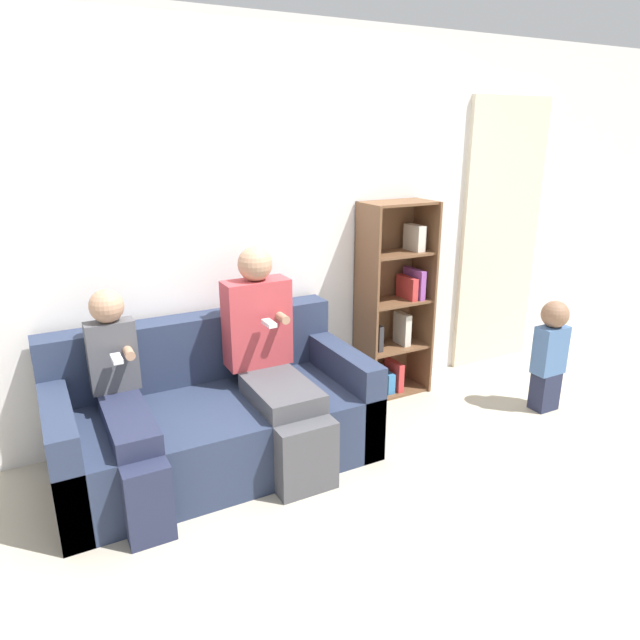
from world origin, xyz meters
TOP-DOWN VIEW (x-y plane):
  - ground_plane at (0.00, 0.00)m, footprint 14.00×14.00m
  - back_wall at (0.00, 1.03)m, footprint 10.00×0.06m
  - curtain_panel at (2.23, 0.98)m, footprint 0.79×0.04m
  - couch at (-0.37, 0.55)m, footprint 1.79×0.90m
  - adult_seated at (-0.03, 0.45)m, footprint 0.40×0.83m
  - child_seated at (-0.87, 0.41)m, footprint 0.26×0.85m
  - toddler_standing at (1.90, 0.09)m, footprint 0.22×0.19m
  - bookshelf at (1.12, 0.88)m, footprint 0.51×0.31m

SIDE VIEW (x-z plane):
  - ground_plane at x=0.00m, z-range 0.00..0.00m
  - couch at x=-0.37m, z-range -0.13..0.68m
  - toddler_standing at x=1.90m, z-range 0.04..0.83m
  - child_seated at x=-0.87m, z-range 0.00..1.09m
  - adult_seated at x=-0.03m, z-range 0.01..1.25m
  - bookshelf at x=1.12m, z-range -0.03..1.40m
  - curtain_panel at x=2.23m, z-range 0.00..2.14m
  - back_wall at x=0.00m, z-range 0.00..2.55m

